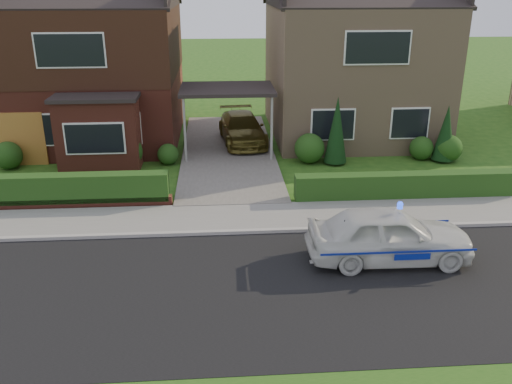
{
  "coord_description": "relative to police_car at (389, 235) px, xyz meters",
  "views": [
    {
      "loc": [
        -0.42,
        -11.03,
        6.79
      ],
      "look_at": [
        0.64,
        3.5,
        1.11
      ],
      "focal_mm": 38.0,
      "sensor_mm": 36.0,
      "label": 1
    }
  ],
  "objects": [
    {
      "name": "shrub_right_mid",
      "position": [
        3.91,
        8.3,
        -0.24
      ],
      "size": [
        0.96,
        0.96,
        0.96
      ],
      "primitive_type": "sphere",
      "color": "#133811",
      "rests_on": "ground"
    },
    {
      "name": "conifer_a",
      "position": [
        0.31,
        8.0,
        0.58
      ],
      "size": [
        0.9,
        0.9,
        2.6
      ],
      "primitive_type": "cone",
      "color": "black",
      "rests_on": "ground"
    },
    {
      "name": "shrub_left_mid",
      "position": [
        -7.89,
        8.1,
        -0.06
      ],
      "size": [
        1.32,
        1.32,
        1.32
      ],
      "primitive_type": "sphere",
      "color": "#133811",
      "rests_on": "ground"
    },
    {
      "name": "potted_plant_a",
      "position": [
        -9.09,
        4.8,
        -0.38
      ],
      "size": [
        0.41,
        0.34,
        0.67
      ],
      "primitive_type": "imported",
      "rotation": [
        0.0,
        0.0,
        0.33
      ],
      "color": "gray",
      "rests_on": "ground"
    },
    {
      "name": "potted_plant_b",
      "position": [
        -6.62,
        4.85,
        -0.29
      ],
      "size": [
        0.6,
        0.6,
        0.86
      ],
      "primitive_type": "imported",
      "rotation": [
        0.0,
        0.0,
        0.83
      ],
      "color": "gray",
      "rests_on": "ground"
    },
    {
      "name": "conifer_b",
      "position": [
        4.71,
        8.0,
        0.38
      ],
      "size": [
        0.9,
        0.9,
        2.2
      ],
      "primitive_type": "cone",
      "color": "black",
      "rests_on": "ground"
    },
    {
      "name": "road",
      "position": [
        -3.89,
        -1.2,
        -0.72
      ],
      "size": [
        60.0,
        6.0,
        0.02
      ],
      "primitive_type": "cube",
      "color": "black",
      "rests_on": "ground"
    },
    {
      "name": "shrub_right_near",
      "position": [
        -0.69,
        8.2,
        -0.12
      ],
      "size": [
        1.2,
        1.2,
        1.2
      ],
      "primitive_type": "sphere",
      "color": "#133811",
      "rests_on": "ground"
    },
    {
      "name": "house_left",
      "position": [
        -9.67,
        12.7,
        3.09
      ],
      "size": [
        7.5,
        9.53,
        7.25
      ],
      "color": "brown",
      "rests_on": "ground"
    },
    {
      "name": "garage_door",
      "position": [
        -12.14,
        8.76,
        0.33
      ],
      "size": [
        2.2,
        0.1,
        2.1
      ],
      "primitive_type": "cube",
      "color": "brown",
      "rests_on": "ground"
    },
    {
      "name": "shrub_right_far",
      "position": [
        4.91,
        8.0,
        -0.18
      ],
      "size": [
        1.08,
        1.08,
        1.08
      ],
      "primitive_type": "sphere",
      "color": "#133811",
      "rests_on": "ground"
    },
    {
      "name": "shrub_left_near",
      "position": [
        -6.29,
        8.4,
        -0.3
      ],
      "size": [
        0.84,
        0.84,
        0.84
      ],
      "primitive_type": "sphere",
      "color": "#133811",
      "rests_on": "ground"
    },
    {
      "name": "driveway_car",
      "position": [
        -3.24,
        10.96,
        0.03
      ],
      "size": [
        2.19,
        4.49,
        1.26
      ],
      "primitive_type": "imported",
      "rotation": [
        0.0,
        0.0,
        0.1
      ],
      "color": "brown",
      "rests_on": "driveway"
    },
    {
      "name": "ground",
      "position": [
        -3.89,
        -1.2,
        -0.72
      ],
      "size": [
        120.0,
        120.0,
        0.0
      ],
      "primitive_type": "plane",
      "color": "#204D14",
      "rests_on": "ground"
    },
    {
      "name": "sidewalk",
      "position": [
        -3.89,
        2.9,
        -0.67
      ],
      "size": [
        60.0,
        2.0,
        0.1
      ],
      "primitive_type": "cube",
      "color": "slate",
      "rests_on": "ground"
    },
    {
      "name": "kerb",
      "position": [
        -3.89,
        1.85,
        -0.66
      ],
      "size": [
        60.0,
        0.16,
        0.12
      ],
      "primitive_type": "cube",
      "color": "#9E9993",
      "rests_on": "ground"
    },
    {
      "name": "shrub_left_far",
      "position": [
        -12.39,
        8.3,
        -0.18
      ],
      "size": [
        1.08,
        1.08,
        1.08
      ],
      "primitive_type": "sphere",
      "color": "#133811",
      "rests_on": "ground"
    },
    {
      "name": "dwarf_wall",
      "position": [
        -9.69,
        4.1,
        -0.54
      ],
      "size": [
        7.7,
        0.25,
        0.36
      ],
      "primitive_type": "cube",
      "color": "brown",
      "rests_on": "ground"
    },
    {
      "name": "house_right",
      "position": [
        1.91,
        12.79,
        2.95
      ],
      "size": [
        7.5,
        8.06,
        7.25
      ],
      "color": "tan",
      "rests_on": "ground"
    },
    {
      "name": "police_car",
      "position": [
        0.0,
        0.0,
        0.0
      ],
      "size": [
        3.86,
        4.22,
        1.6
      ],
      "rotation": [
        0.0,
        0.0,
        1.56
      ],
      "color": "silver",
      "rests_on": "ground"
    },
    {
      "name": "carport_link",
      "position": [
        -3.89,
        9.75,
        1.94
      ],
      "size": [
        3.8,
        3.0,
        2.77
      ],
      "color": "black",
      "rests_on": "ground"
    },
    {
      "name": "hedge_left",
      "position": [
        -9.69,
        4.25,
        -0.72
      ],
      "size": [
        7.5,
        0.55,
        0.9
      ],
      "primitive_type": "cube",
      "color": "#133811",
      "rests_on": "ground"
    },
    {
      "name": "hedge_right",
      "position": [
        1.91,
        4.15,
        -0.72
      ],
      "size": [
        7.5,
        0.55,
        0.8
      ],
      "primitive_type": "cube",
      "color": "#133811",
      "rests_on": "ground"
    },
    {
      "name": "driveway",
      "position": [
        -3.89,
        9.8,
        -0.66
      ],
      "size": [
        3.8,
        12.0,
        0.12
      ],
      "primitive_type": "cube",
      "color": "#666059",
      "rests_on": "ground"
    },
    {
      "name": "potted_plant_c",
      "position": [
        -9.44,
        4.8,
        -0.33
      ],
      "size": [
        0.54,
        0.54,
        0.77
      ],
      "primitive_type": "imported",
      "rotation": [
        0.0,
        0.0,
        1.25
      ],
      "color": "gray",
      "rests_on": "ground"
    }
  ]
}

